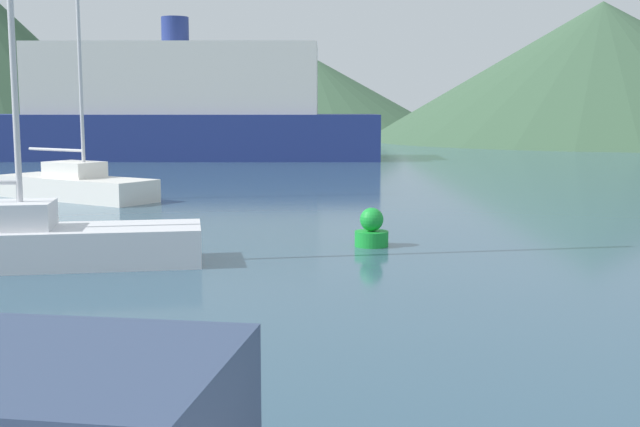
{
  "coord_description": "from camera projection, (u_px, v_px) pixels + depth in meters",
  "views": [
    {
      "loc": [
        -0.52,
        -0.05,
        3.05
      ],
      "look_at": [
        -0.6,
        14.0,
        1.2
      ],
      "focal_mm": 45.0,
      "sensor_mm": 36.0,
      "label": 1
    }
  ],
  "objects": [
    {
      "name": "sailboat_inner",
      "position": [
        75.0,
        184.0,
        27.0
      ],
      "size": [
        6.13,
        4.79,
        9.28
      ],
      "rotation": [
        0.0,
        0.0,
        -0.56
      ],
      "color": "white",
      "rests_on": "ground_plane"
    },
    {
      "name": "ferry_distant",
      "position": [
        177.0,
        109.0,
        48.44
      ],
      "size": [
        24.28,
        6.57,
        8.44
      ],
      "rotation": [
        0.0,
        0.0,
        -0.0
      ],
      "color": "navy",
      "rests_on": "ground_plane"
    },
    {
      "name": "buoy_marker",
      "position": [
        372.0,
        230.0,
        17.8
      ],
      "size": [
        0.75,
        0.75,
        0.86
      ],
      "color": "green",
      "rests_on": "ground_plane"
    },
    {
      "name": "hill_central",
      "position": [
        312.0,
        97.0,
        89.68
      ],
      "size": [
        31.94,
        31.94,
        8.69
      ],
      "color": "#38563D",
      "rests_on": "ground_plane"
    },
    {
      "name": "hill_east",
      "position": [
        600.0,
        71.0,
        76.15
      ],
      "size": [
        44.84,
        44.84,
        13.05
      ],
      "color": "#38563D",
      "rests_on": "ground_plane"
    }
  ]
}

